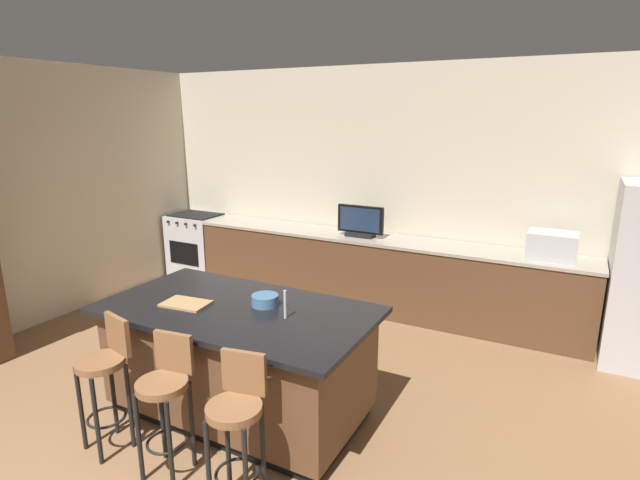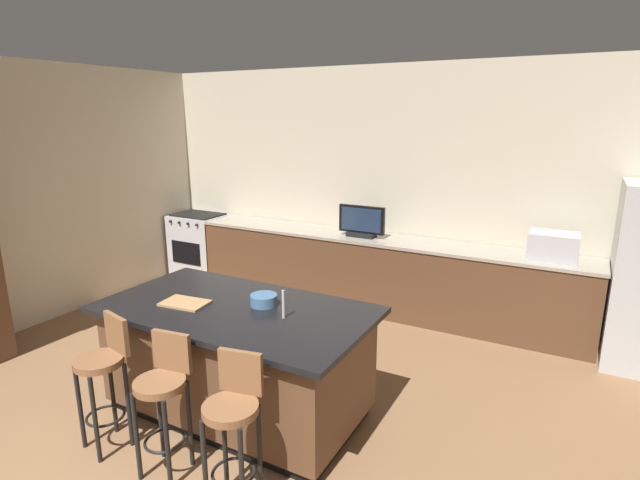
# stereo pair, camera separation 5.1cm
# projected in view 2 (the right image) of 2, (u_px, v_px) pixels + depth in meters

# --- Properties ---
(wall_back) EXTENTS (7.23, 0.12, 2.98)m
(wall_back) POSITION_uv_depth(u_px,v_px,m) (393.00, 188.00, 6.19)
(wall_back) COLOR beige
(wall_back) RESTS_ON ground_plane
(wall_left) EXTENTS (0.12, 5.33, 2.98)m
(wall_left) POSITION_uv_depth(u_px,v_px,m) (38.00, 195.00, 5.66)
(wall_left) COLOR beige
(wall_left) RESTS_ON ground_plane
(counter_back) EXTENTS (4.97, 0.62, 0.93)m
(counter_back) POSITION_uv_depth(u_px,v_px,m) (376.00, 274.00, 6.14)
(counter_back) COLOR brown
(counter_back) RESTS_ON ground_plane
(kitchen_island) EXTENTS (2.16, 1.18, 0.92)m
(kitchen_island) POSITION_uv_depth(u_px,v_px,m) (238.00, 359.00, 3.99)
(kitchen_island) COLOR black
(kitchen_island) RESTS_ON ground_plane
(range_oven) EXTENTS (0.77, 0.63, 0.95)m
(range_oven) POSITION_uv_depth(u_px,v_px,m) (200.00, 245.00, 7.46)
(range_oven) COLOR #B7BABF
(range_oven) RESTS_ON ground_plane
(microwave) EXTENTS (0.48, 0.36, 0.28)m
(microwave) POSITION_uv_depth(u_px,v_px,m) (553.00, 246.00, 5.09)
(microwave) COLOR #B7BABF
(microwave) RESTS_ON counter_back
(tv_monitor) EXTENTS (0.59, 0.16, 0.39)m
(tv_monitor) POSITION_uv_depth(u_px,v_px,m) (362.00, 223.00, 6.02)
(tv_monitor) COLOR black
(tv_monitor) RESTS_ON counter_back
(sink_faucet_back) EXTENTS (0.02, 0.02, 0.24)m
(sink_faucet_back) POSITION_uv_depth(u_px,v_px,m) (368.00, 225.00, 6.16)
(sink_faucet_back) COLOR #B2B2B7
(sink_faucet_back) RESTS_ON counter_back
(sink_faucet_island) EXTENTS (0.02, 0.02, 0.22)m
(sink_faucet_island) POSITION_uv_depth(u_px,v_px,m) (283.00, 304.00, 3.64)
(sink_faucet_island) COLOR #B2B2B7
(sink_faucet_island) RESTS_ON kitchen_island
(bar_stool_left) EXTENTS (0.35, 0.37, 1.00)m
(bar_stool_left) POSITION_uv_depth(u_px,v_px,m) (105.00, 371.00, 3.54)
(bar_stool_left) COLOR brown
(bar_stool_left) RESTS_ON ground_plane
(bar_stool_center) EXTENTS (0.34, 0.36, 0.98)m
(bar_stool_center) POSITION_uv_depth(u_px,v_px,m) (164.00, 393.00, 3.29)
(bar_stool_center) COLOR brown
(bar_stool_center) RESTS_ON ground_plane
(bar_stool_right) EXTENTS (0.34, 0.36, 1.00)m
(bar_stool_right) POSITION_uv_depth(u_px,v_px,m) (234.00, 419.00, 2.98)
(bar_stool_right) COLOR brown
(bar_stool_right) RESTS_ON ground_plane
(fruit_bowl) EXTENTS (0.22, 0.22, 0.09)m
(fruit_bowl) POSITION_uv_depth(u_px,v_px,m) (264.00, 300.00, 3.91)
(fruit_bowl) COLOR #3F668C
(fruit_bowl) RESTS_ON kitchen_island
(cutting_board) EXTENTS (0.39, 0.28, 0.02)m
(cutting_board) POSITION_uv_depth(u_px,v_px,m) (185.00, 303.00, 3.93)
(cutting_board) COLOR #A87F51
(cutting_board) RESTS_ON kitchen_island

